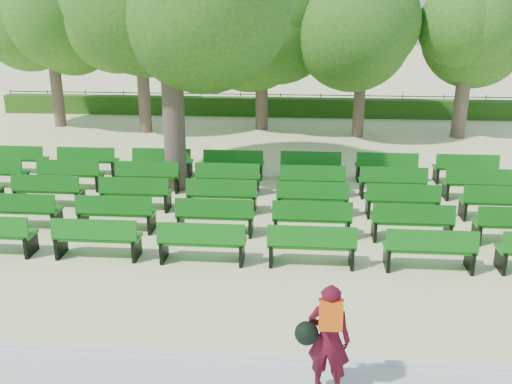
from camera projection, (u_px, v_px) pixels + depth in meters
ground at (222, 218)px, 15.22m from camera, size 120.00×120.00×0.00m
curb at (169, 354)px, 9.31m from camera, size 30.00×0.12×0.10m
hedge at (260, 107)px, 28.29m from camera, size 26.00×0.70×0.90m
fence at (260, 114)px, 28.81m from camera, size 26.00×0.10×1.02m
tree_line at (253, 134)px, 24.66m from camera, size 21.80×6.80×7.04m
bench_array at (223, 208)px, 15.69m from camera, size 1.94×0.64×1.22m
tree_among at (169, 22)px, 16.04m from camera, size 5.39×5.39×7.39m
person at (327, 338)px, 8.17m from camera, size 0.85×0.56×1.73m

